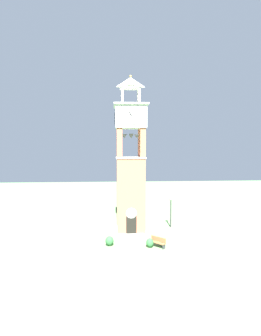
{
  "coord_description": "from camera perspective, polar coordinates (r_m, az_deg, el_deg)",
  "views": [
    {
      "loc": [
        -1.74,
        -28.93,
        9.79
      ],
      "look_at": [
        0.0,
        0.0,
        7.17
      ],
      "focal_mm": 28.67,
      "sensor_mm": 36.0,
      "label": 1
    }
  ],
  "objects": [
    {
      "name": "ground",
      "position": [
        30.59,
        0.0,
        -13.51
      ],
      "size": [
        80.0,
        80.0,
        0.0
      ],
      "primitive_type": "plane",
      "color": "#517547"
    },
    {
      "name": "clock_tower",
      "position": [
        29.12,
        0.0,
        -0.48
      ],
      "size": [
        3.57,
        3.57,
        17.02
      ],
      "color": "#AD5B42",
      "rests_on": "ground"
    },
    {
      "name": "park_bench",
      "position": [
        26.55,
        5.81,
        -15.39
      ],
      "size": [
        1.49,
        1.39,
        0.95
      ],
      "color": "brown",
      "rests_on": "ground"
    },
    {
      "name": "lamp_post",
      "position": [
        32.05,
        8.57,
        -8.03
      ],
      "size": [
        0.36,
        0.36,
        3.59
      ],
      "color": "black",
      "rests_on": "ground"
    },
    {
      "name": "trash_bin",
      "position": [
        36.12,
        0.73,
        -9.91
      ],
      "size": [
        0.52,
        0.52,
        0.8
      ],
      "primitive_type": "cylinder",
      "color": "#38513D",
      "rests_on": "ground"
    },
    {
      "name": "shrub_near_entry",
      "position": [
        26.86,
        -4.48,
        -15.22
      ],
      "size": [
        0.79,
        0.79,
        0.89
      ],
      "primitive_type": "ellipsoid",
      "color": "#28562D",
      "rests_on": "ground"
    },
    {
      "name": "shrub_left_of_tower",
      "position": [
        32.52,
        1.93,
        -11.47
      ],
      "size": [
        1.29,
        1.29,
        0.97
      ],
      "primitive_type": "ellipsoid",
      "color": "#28562D",
      "rests_on": "ground"
    },
    {
      "name": "shrub_behind_bench",
      "position": [
        26.43,
        4.15,
        -15.59
      ],
      "size": [
        0.7,
        0.7,
        0.86
      ],
      "primitive_type": "ellipsoid",
      "color": "#28562D",
      "rests_on": "ground"
    }
  ]
}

